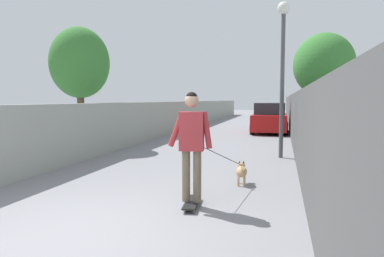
% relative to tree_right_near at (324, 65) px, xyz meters
% --- Properties ---
extents(ground_plane, '(80.00, 80.00, 0.00)m').
position_rel_tree_right_near_xyz_m(ground_plane, '(1.00, 4.23, -3.23)').
color(ground_plane, gray).
extents(wall_left, '(48.00, 0.30, 1.60)m').
position_rel_tree_right_near_xyz_m(wall_left, '(-1.00, 7.25, -2.43)').
color(wall_left, '#999E93').
rests_on(wall_left, ground).
extents(fence_right, '(48.00, 0.30, 1.94)m').
position_rel_tree_right_near_xyz_m(fence_right, '(-1.00, 1.22, -2.26)').
color(fence_right, '#4C4C4C').
rests_on(fence_right, ground).
extents(tree_right_near, '(2.67, 2.67, 4.67)m').
position_rel_tree_right_near_xyz_m(tree_right_near, '(0.00, 0.00, 0.00)').
color(tree_right_near, '#473523').
rests_on(tree_right_near, ground).
extents(tree_left_mid, '(2.11, 2.11, 4.29)m').
position_rel_tree_right_near_xyz_m(tree_left_mid, '(-5.50, 8.81, -0.23)').
color(tree_left_mid, brown).
rests_on(tree_left_mid, ground).
extents(lamp_post, '(0.36, 0.36, 4.50)m').
position_rel_tree_right_near_xyz_m(lamp_post, '(-6.15, 1.77, -0.17)').
color(lamp_post, '#4C4C51').
rests_on(lamp_post, ground).
extents(skateboard, '(0.82, 0.29, 0.08)m').
position_rel_tree_right_near_xyz_m(skateboard, '(-11.38, 3.13, -3.17)').
color(skateboard, black).
rests_on(skateboard, ground).
extents(person_skateboarder, '(0.26, 0.72, 1.75)m').
position_rel_tree_right_near_xyz_m(person_skateboarder, '(-11.38, 3.13, -2.12)').
color(person_skateboarder, '#726651').
rests_on(person_skateboarder, skateboard).
extents(dog, '(1.96, 0.75, 1.06)m').
position_rel_tree_right_near_xyz_m(dog, '(-9.72, 2.52, -2.96)').
color(dog, tan).
rests_on(dog, ground).
extents(car_near, '(3.81, 1.80, 1.54)m').
position_rel_tree_right_near_xyz_m(car_near, '(1.74, 2.37, -2.52)').
color(car_near, '#B71414').
rests_on(car_near, ground).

